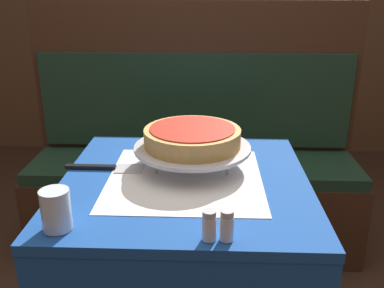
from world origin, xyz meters
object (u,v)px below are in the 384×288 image
object	(u,v)px
condiment_caddy	(174,70)
deep_dish_pizza	(192,137)
pizza_server	(106,168)
pepper_shaker	(227,226)
dining_table_rear	(168,91)
dining_table_front	(185,205)
salt_shaker	(209,225)
water_glass_near	(56,210)
booth_bench	(194,179)
pizza_pan_stand	(192,148)

from	to	relation	value
condiment_caddy	deep_dish_pizza	bearing A→B (deg)	-83.31
pizza_server	condiment_caddy	size ratio (longest dim) A/B	1.79
pepper_shaker	condiment_caddy	xyz separation A→B (m)	(-0.29, 2.04, -0.01)
dining_table_rear	pepper_shaker	size ratio (longest dim) A/B	9.52
dining_table_front	pepper_shaker	xyz separation A→B (m)	(0.12, -0.35, 0.14)
pizza_server	salt_shaker	distance (m)	0.54
water_glass_near	condiment_caddy	bearing A→B (deg)	86.08
booth_bench	condiment_caddy	distance (m)	0.97
dining_table_rear	condiment_caddy	bearing A→B (deg)	-48.19
booth_bench	pizza_pan_stand	size ratio (longest dim) A/B	4.33
dining_table_front	water_glass_near	world-z (taller)	water_glass_near
salt_shaker	condiment_caddy	size ratio (longest dim) A/B	0.53
pizza_pan_stand	pepper_shaker	xyz separation A→B (m)	(0.10, -0.45, -0.03)
pizza_server	water_glass_near	distance (m)	0.38
condiment_caddy	salt_shaker	bearing A→B (deg)	-83.17
dining_table_rear	deep_dish_pizza	bearing A→B (deg)	-81.86
pizza_server	salt_shaker	world-z (taller)	salt_shaker
condiment_caddy	pizza_pan_stand	bearing A→B (deg)	-83.31
pizza_pan_stand	pizza_server	xyz separation A→B (m)	(-0.29, -0.03, -0.06)
pizza_pan_stand	dining_table_front	bearing A→B (deg)	-101.62
dining_table_rear	salt_shaker	distance (m)	2.13
dining_table_rear	salt_shaker	bearing A→B (deg)	-82.03
booth_bench	salt_shaker	distance (m)	1.26
dining_table_front	pepper_shaker	size ratio (longest dim) A/B	9.87
water_glass_near	dining_table_front	bearing A→B (deg)	45.91
dining_table_front	pizza_pan_stand	distance (m)	0.19
dining_table_front	salt_shaker	bearing A→B (deg)	-77.46
dining_table_front	dining_table_rear	distance (m)	1.76
deep_dish_pizza	water_glass_near	size ratio (longest dim) A/B	3.02
salt_shaker	condiment_caddy	world-z (taller)	condiment_caddy
dining_table_front	water_glass_near	size ratio (longest dim) A/B	7.37
booth_bench	salt_shaker	bearing A→B (deg)	-86.17
pizza_pan_stand	booth_bench	bearing A→B (deg)	91.68
dining_table_front	pizza_server	distance (m)	0.29
salt_shaker	booth_bench	bearing A→B (deg)	93.83
dining_table_rear	condiment_caddy	size ratio (longest dim) A/B	5.18
pizza_server	salt_shaker	size ratio (longest dim) A/B	3.36
booth_bench	pizza_server	size ratio (longest dim) A/B	6.47
deep_dish_pizza	dining_table_front	bearing A→B (deg)	-101.62
dining_table_front	deep_dish_pizza	size ratio (longest dim) A/B	2.44
salt_shaker	pizza_server	bearing A→B (deg)	129.92
condiment_caddy	pepper_shaker	bearing A→B (deg)	-82.00
dining_table_rear	water_glass_near	size ratio (longest dim) A/B	7.11
dining_table_rear	salt_shaker	size ratio (longest dim) A/B	9.73
water_glass_near	condiment_caddy	xyz separation A→B (m)	(0.14, 2.01, -0.02)
deep_dish_pizza	condiment_caddy	size ratio (longest dim) A/B	2.20
deep_dish_pizza	booth_bench	bearing A→B (deg)	91.68
dining_table_rear	salt_shaker	world-z (taller)	salt_shaker
pizza_pan_stand	pepper_shaker	bearing A→B (deg)	-77.37
pizza_pan_stand	condiment_caddy	distance (m)	1.61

